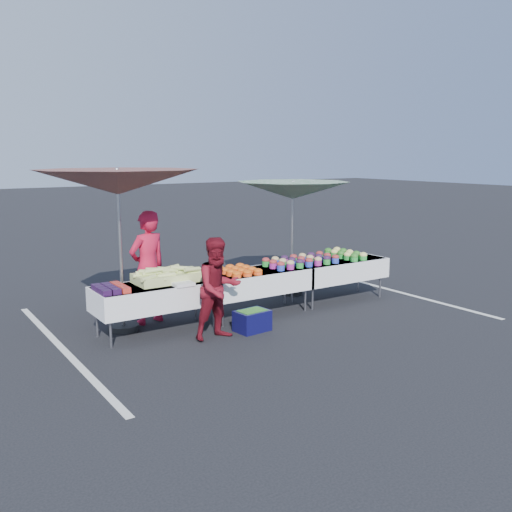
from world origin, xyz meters
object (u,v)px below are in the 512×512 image
customer (218,289)px  table_center (256,281)px  storage_bin (252,320)px  umbrella_right (293,191)px  table_left (156,295)px  table_right (337,269)px  umbrella_left (118,183)px  vendor (148,267)px

customer → table_center: bearing=31.9°
table_center → storage_bin: size_ratio=3.49×
umbrella_right → storage_bin: 3.04m
table_left → table_right: 3.60m
table_center → umbrella_left: umbrella_left is taller
table_left → customer: 1.01m
table_center → table_left: bearing=180.0°
table_left → vendor: vendor is taller
umbrella_right → umbrella_left: bearing=-173.5°
vendor → umbrella_left: umbrella_left is taller
table_left → umbrella_left: bearing=133.3°
table_center → umbrella_right: 2.10m
umbrella_left → umbrella_right: bearing=6.5°
table_right → umbrella_right: umbrella_right is taller
table_center → table_right: bearing=0.0°
customer → umbrella_right: bearing=30.6°
table_center → umbrella_right: umbrella_right is taller
customer → storage_bin: bearing=0.8°
table_left → customer: size_ratio=1.24×
table_center → umbrella_left: bearing=169.6°
vendor → storage_bin: 1.86m
table_left → customer: (0.65, -0.75, 0.16)m
table_center → storage_bin: (-0.55, -0.73, -0.41)m
vendor → umbrella_left: (-0.49, -0.15, 1.34)m
customer → table_left: bearing=129.7°
table_center → storage_bin: bearing=-127.2°
table_left → table_center: 1.80m
vendor → storage_bin: vendor is taller
umbrella_right → table_right: bearing=-60.8°
customer → umbrella_right: umbrella_right is taller
table_center → table_right: size_ratio=1.00×
vendor → umbrella_right: umbrella_right is taller
table_center → table_right: 1.80m
storage_bin → vendor: bearing=125.9°
umbrella_left → table_center: bearing=-10.4°
storage_bin → table_center: bearing=47.1°
storage_bin → umbrella_right: bearing=33.1°
table_center → vendor: bearing=161.9°
table_left → umbrella_left: size_ratio=0.60×
umbrella_right → vendor: bearing=-175.3°
umbrella_left → table_right: bearing=-5.7°
table_center → storage_bin: 1.01m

